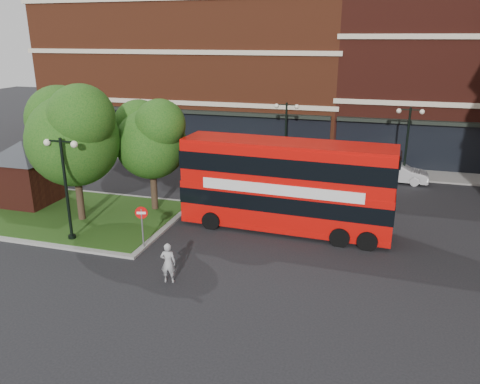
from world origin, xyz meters
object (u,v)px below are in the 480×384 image
(bus, at_px, (286,180))
(car_white, at_px, (397,172))
(woman, at_px, (168,263))
(car_silver, at_px, (231,154))

(bus, distance_m, car_white, 11.67)
(bus, relative_size, woman, 6.27)
(car_white, bearing_deg, car_silver, 86.97)
(woman, xyz_separation_m, car_white, (9.01, 16.62, -0.17))
(woman, bearing_deg, car_white, -129.42)
(car_silver, bearing_deg, car_white, -96.25)
(bus, relative_size, car_silver, 2.37)
(woman, xyz_separation_m, car_silver, (-3.02, 18.12, -0.08))
(car_white, bearing_deg, bus, 154.75)
(bus, xyz_separation_m, car_white, (5.64, 10.04, -1.93))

